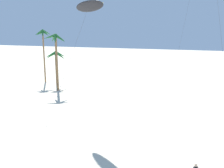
% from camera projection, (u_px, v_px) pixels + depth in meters
% --- Properties ---
extents(palm_tree_0, '(3.37, 3.57, 10.68)m').
position_uv_depth(palm_tree_0, '(43.00, 37.00, 48.76)').
color(palm_tree_0, olive).
rests_on(palm_tree_0, ground).
extents(palm_tree_1, '(4.43, 4.62, 6.67)m').
position_uv_depth(palm_tree_1, '(56.00, 58.00, 46.31)').
color(palm_tree_1, brown).
rests_on(palm_tree_1, ground).
extents(palm_tree_2, '(3.61, 3.44, 9.88)m').
position_uv_depth(palm_tree_2, '(56.00, 46.00, 41.76)').
color(palm_tree_2, olive).
rests_on(palm_tree_2, ground).
extents(flying_kite_1, '(5.59, 9.54, 13.45)m').
position_uv_depth(flying_kite_1, '(89.00, 6.00, 26.14)').
color(flying_kite_1, black).
rests_on(flying_kite_1, ground).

